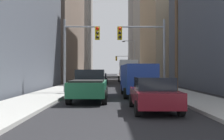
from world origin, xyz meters
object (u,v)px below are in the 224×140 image
at_px(city_bus, 127,71).
at_px(pickup_truck_green, 89,85).
at_px(cargo_van_blue, 137,78).
at_px(sedan_silver, 102,77).
at_px(sedan_maroon, 153,94).
at_px(traffic_signal_near_right, 144,43).
at_px(sedan_navy, 94,83).
at_px(traffic_signal_near_left, 80,44).
at_px(sedan_black, 101,79).
at_px(sedan_white, 132,82).
at_px(traffic_signal_far_right, 123,62).

height_order(city_bus, pickup_truck_green, city_bus).
relative_size(cargo_van_blue, sedan_silver, 1.25).
bearing_deg(sedan_maroon, traffic_signal_near_right, 84.86).
height_order(sedan_navy, traffic_signal_near_left, traffic_signal_near_left).
xyz_separation_m(cargo_van_blue, traffic_signal_near_right, (0.79, 2.31, 2.76)).
distance_m(pickup_truck_green, sedan_black, 20.10).
bearing_deg(traffic_signal_near_right, pickup_truck_green, -129.82).
bearing_deg(traffic_signal_near_left, city_bus, 74.89).
relative_size(sedan_navy, sedan_silver, 1.00).
bearing_deg(traffic_signal_near_left, sedan_silver, 87.57).
relative_size(cargo_van_blue, traffic_signal_near_right, 0.88).
bearing_deg(sedan_white, sedan_black, 108.19).
bearing_deg(sedan_white, cargo_van_blue, -91.82).
height_order(sedan_maroon, sedan_black, same).
distance_m(city_bus, sedan_black, 5.96).
bearing_deg(sedan_silver, sedan_black, -89.32).
bearing_deg(city_bus, cargo_van_blue, -92.25).
bearing_deg(traffic_signal_near_left, cargo_van_blue, -27.69).
bearing_deg(sedan_navy, pickup_truck_green, -88.99).
relative_size(sedan_white, traffic_signal_near_left, 0.71).
bearing_deg(cargo_van_blue, traffic_signal_near_right, 71.10).
xyz_separation_m(sedan_black, sedan_silver, (-0.11, 9.19, 0.00)).
bearing_deg(sedan_white, traffic_signal_near_left, -134.38).
xyz_separation_m(cargo_van_blue, sedan_silver, (-3.36, 26.79, -0.52)).
distance_m(city_bus, traffic_signal_near_left, 20.26).
xyz_separation_m(cargo_van_blue, sedan_maroon, (-0.01, -6.61, -0.52)).
height_order(sedan_white, sedan_silver, same).
bearing_deg(sedan_navy, cargo_van_blue, -53.44).
bearing_deg(pickup_truck_green, sedan_silver, 90.28).
height_order(sedan_black, traffic_signal_far_right, traffic_signal_far_right).
xyz_separation_m(sedan_white, sedan_black, (-3.47, 10.57, 0.00)).
distance_m(cargo_van_blue, traffic_signal_near_left, 5.66).
relative_size(pickup_truck_green, traffic_signal_near_left, 0.90).
relative_size(pickup_truck_green, traffic_signal_far_right, 0.90).
bearing_deg(traffic_signal_near_left, sedan_black, 85.71).
height_order(sedan_maroon, sedan_navy, same).
bearing_deg(city_bus, traffic_signal_far_right, 89.13).
bearing_deg(traffic_signal_far_right, pickup_truck_green, -95.76).
bearing_deg(sedan_black, cargo_van_blue, -79.54).
bearing_deg(sedan_maroon, sedan_black, 97.62).
xyz_separation_m(sedan_maroon, sedan_black, (-3.24, 24.22, 0.00)).
bearing_deg(traffic_signal_far_right, traffic_signal_near_left, -98.21).
height_order(cargo_van_blue, sedan_black, cargo_van_blue).
height_order(city_bus, sedan_navy, city_bus).
height_order(traffic_signal_near_left, traffic_signal_far_right, same).
height_order(sedan_navy, sedan_black, same).
bearing_deg(sedan_navy, sedan_white, 35.38).
bearing_deg(sedan_white, traffic_signal_far_right, 88.43).
bearing_deg(cargo_van_blue, sedan_maroon, -90.11).
distance_m(city_bus, sedan_navy, 17.80).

